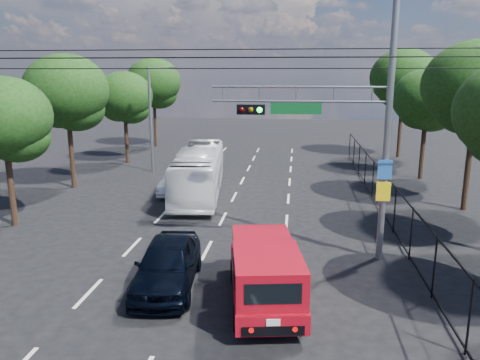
# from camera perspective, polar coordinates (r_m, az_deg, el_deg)

# --- Properties ---
(lane_markings) EXTENTS (6.12, 38.00, 0.01)m
(lane_markings) POSITION_cam_1_polar(r_m,az_deg,el_deg) (24.01, -1.37, -3.30)
(lane_markings) COLOR beige
(lane_markings) RESTS_ON ground
(signal_mast) EXTENTS (6.43, 0.39, 9.50)m
(signal_mast) POSITION_cam_1_polar(r_m,az_deg,el_deg) (16.96, 13.59, 7.54)
(signal_mast) COLOR slate
(signal_mast) RESTS_ON ground
(streetlight_left) EXTENTS (2.09, 0.22, 7.08)m
(streetlight_left) POSITION_cam_1_polar(r_m,az_deg,el_deg) (32.40, -10.58, 7.84)
(streetlight_left) COLOR slate
(streetlight_left) RESTS_ON ground
(utility_wires) EXTENTS (22.00, 5.04, 0.74)m
(utility_wires) POSITION_cam_1_polar(r_m,az_deg,el_deg) (17.94, -3.94, 14.52)
(utility_wires) COLOR black
(utility_wires) RESTS_ON ground
(fence_right) EXTENTS (0.06, 34.03, 2.00)m
(fence_right) POSITION_cam_1_polar(r_m,az_deg,el_deg) (22.15, 17.77, -2.59)
(fence_right) COLOR black
(fence_right) RESTS_ON ground
(tree_right_c) EXTENTS (5.10, 5.10, 8.29)m
(tree_right_c) POSITION_cam_1_polar(r_m,az_deg,el_deg) (25.30, 26.87, 9.34)
(tree_right_c) COLOR black
(tree_right_c) RESTS_ON ground
(tree_right_d) EXTENTS (4.32, 4.32, 7.02)m
(tree_right_d) POSITION_cam_1_polar(r_m,az_deg,el_deg) (31.91, 21.83, 8.71)
(tree_right_d) COLOR black
(tree_right_d) RESTS_ON ground
(tree_right_e) EXTENTS (5.28, 5.28, 8.58)m
(tree_right_e) POSITION_cam_1_polar(r_m,az_deg,el_deg) (39.70, 19.33, 11.15)
(tree_right_e) COLOR black
(tree_right_e) RESTS_ON ground
(tree_left_b) EXTENTS (4.08, 4.08, 6.63)m
(tree_left_b) POSITION_cam_1_polar(r_m,az_deg,el_deg) (22.71, -26.76, 6.15)
(tree_left_b) COLOR black
(tree_left_b) RESTS_ON ground
(tree_left_c) EXTENTS (4.80, 4.80, 7.80)m
(tree_left_c) POSITION_cam_1_polar(r_m,az_deg,el_deg) (28.99, -20.30, 9.56)
(tree_left_c) COLOR black
(tree_left_c) RESTS_ON ground
(tree_left_d) EXTENTS (4.20, 4.20, 6.83)m
(tree_left_d) POSITION_cam_1_polar(r_m,az_deg,el_deg) (36.19, -13.87, 9.45)
(tree_left_d) COLOR black
(tree_left_d) RESTS_ON ground
(tree_left_e) EXTENTS (4.92, 4.92, 7.99)m
(tree_left_e) POSITION_cam_1_polar(r_m,az_deg,el_deg) (43.78, -10.46, 11.24)
(tree_left_e) COLOR black
(tree_left_e) RESTS_ON ground
(red_pickup) EXTENTS (2.65, 5.39, 1.92)m
(red_pickup) POSITION_cam_1_polar(r_m,az_deg,el_deg) (14.07, 3.00, -11.05)
(red_pickup) COLOR black
(red_pickup) RESTS_ON ground
(navy_hatchback) EXTENTS (2.26, 4.74, 1.56)m
(navy_hatchback) POSITION_cam_1_polar(r_m,az_deg,el_deg) (15.36, -8.83, -10.03)
(navy_hatchback) COLOR black
(navy_hatchback) RESTS_ON ground
(white_bus) EXTENTS (3.30, 9.81, 2.68)m
(white_bus) POSITION_cam_1_polar(r_m,az_deg,el_deg) (26.19, -5.01, 1.05)
(white_bus) COLOR white
(white_bus) RESTS_ON ground
(white_van) EXTENTS (1.57, 4.29, 1.40)m
(white_van) POSITION_cam_1_polar(r_m,az_deg,el_deg) (26.91, -7.34, -0.07)
(white_van) COLOR silver
(white_van) RESTS_ON ground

